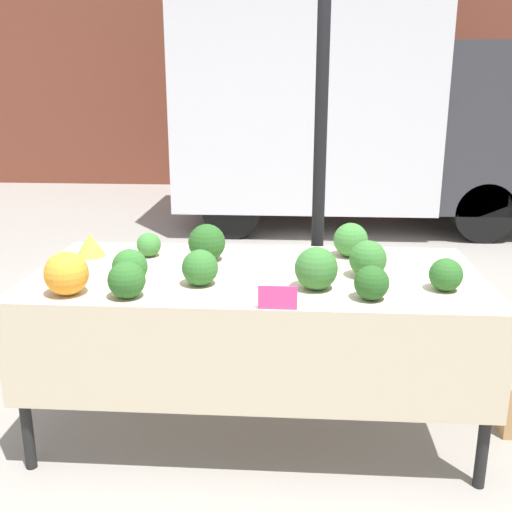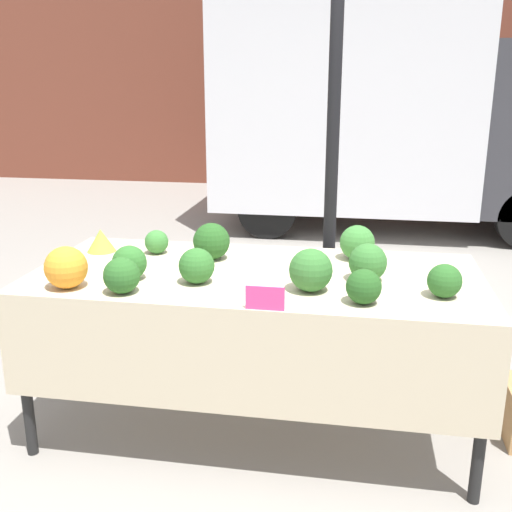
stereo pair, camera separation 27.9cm
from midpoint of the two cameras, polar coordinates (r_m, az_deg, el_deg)
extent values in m
plane|color=gray|center=(3.16, -2.63, -15.74)|extent=(40.00, 40.00, 0.00)
cube|color=brown|center=(10.24, 2.19, 22.20)|extent=(16.00, 0.60, 5.45)
cylinder|color=black|center=(3.32, 3.71, 10.14)|extent=(0.07, 0.07, 2.64)
cube|color=silver|center=(7.16, 3.53, 15.09)|extent=(2.85, 1.83, 2.47)
cube|color=#333338|center=(7.46, 19.86, 11.56)|extent=(1.27, 1.68, 1.78)
cylinder|color=black|center=(6.84, 19.76, 3.94)|extent=(0.65, 0.22, 0.65)
cylinder|color=black|center=(8.23, 17.09, 6.14)|extent=(0.65, 0.22, 0.65)
cylinder|color=black|center=(6.63, -3.51, 4.51)|extent=(0.65, 0.22, 0.65)
cylinder|color=black|center=(8.05, -2.20, 6.64)|extent=(0.65, 0.22, 0.65)
cube|color=beige|center=(2.82, -2.83, -1.89)|extent=(2.10, 0.96, 0.03)
cube|color=beige|center=(2.47, -4.04, -10.60)|extent=(2.10, 0.01, 0.45)
cylinder|color=black|center=(2.89, -24.03, -11.61)|extent=(0.05, 0.05, 0.78)
cylinder|color=black|center=(2.67, 18.40, -13.43)|extent=(0.05, 0.05, 0.78)
cylinder|color=black|center=(3.59, -17.91, -5.53)|extent=(0.05, 0.05, 0.78)
cylinder|color=black|center=(3.41, 14.98, -6.45)|extent=(0.05, 0.05, 0.78)
sphere|color=orange|center=(2.66, -20.52, -1.62)|extent=(0.19, 0.19, 0.19)
cone|color=#93B238|center=(3.21, -17.93, 1.00)|extent=(0.15, 0.15, 0.12)
sphere|color=#387533|center=(3.06, 6.45, 1.50)|extent=(0.17, 0.17, 0.17)
sphere|color=#23511E|center=(2.47, 7.79, -2.61)|extent=(0.14, 0.14, 0.14)
sphere|color=#2D6628|center=(2.64, -8.38, -1.15)|extent=(0.16, 0.16, 0.16)
sphere|color=#336B2D|center=(2.56, 2.67, -1.24)|extent=(0.19, 0.19, 0.19)
sphere|color=#285B23|center=(2.63, 14.79, -1.78)|extent=(0.14, 0.14, 0.14)
sphere|color=#336B2D|center=(2.74, 7.77, -0.33)|extent=(0.17, 0.17, 0.17)
sphere|color=#2D6628|center=(2.72, -14.83, -1.03)|extent=(0.16, 0.16, 0.16)
sphere|color=#285B23|center=(2.55, -15.32, -2.26)|extent=(0.16, 0.16, 0.16)
sphere|color=#23511E|center=(3.00, -7.38, 1.24)|extent=(0.19, 0.19, 0.19)
sphere|color=#387533|center=(3.13, -12.71, 1.02)|extent=(0.12, 0.12, 0.12)
cube|color=#E53D84|center=(2.35, -1.33, -4.06)|extent=(0.16, 0.01, 0.10)
camera|label=1|loc=(0.14, -92.86, -0.84)|focal=42.00mm
camera|label=2|loc=(0.14, 87.14, 0.84)|focal=42.00mm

